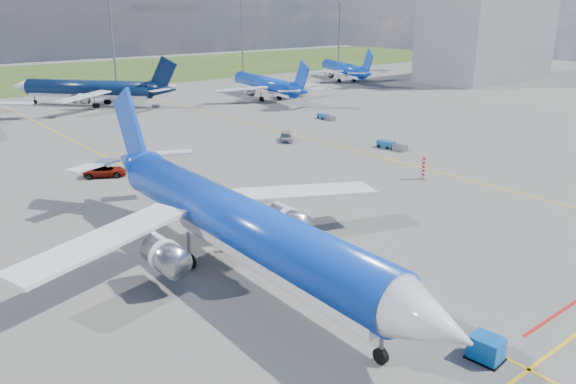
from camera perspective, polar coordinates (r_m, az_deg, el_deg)
ground at (r=47.58m, az=1.65°, el=-6.60°), size 400.00×400.00×0.00m
taxiway_lines at (r=69.64m, az=-13.26°, el=1.06°), size 60.25×160.00×0.02m
floodlight_masts at (r=147.89m, az=-24.78°, el=13.73°), size 202.20×0.50×22.70m
terminal_building at (r=174.98m, az=19.59°, el=14.95°), size 42.00×22.00×26.00m
warning_post at (r=70.28m, az=13.59°, el=2.46°), size 0.50×0.50×3.00m
bg_jet_n at (r=128.67m, az=-19.40°, el=8.26°), size 48.60×49.76×10.38m
bg_jet_ne at (r=131.22m, az=-2.30°, el=9.44°), size 33.73×41.05×9.71m
bg_jet_ene at (r=164.97m, az=5.64°, el=11.17°), size 40.28×45.16×9.75m
main_airliner at (r=45.31m, az=-5.04°, el=-8.00°), size 36.29×47.00×12.09m
uld_container at (r=36.52m, az=19.49°, el=-14.73°), size 1.67×1.99×1.47m
service_car_b at (r=73.13m, az=-18.09°, el=2.03°), size 5.67×4.50×1.43m
service_car_c at (r=88.38m, az=-0.17°, el=5.58°), size 3.97×4.57×1.26m
baggage_tug_w at (r=84.91m, az=10.41°, el=4.66°), size 1.64×4.92×1.08m
baggage_tug_e at (r=106.46m, az=3.85°, el=7.61°), size 1.57×4.44×0.98m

